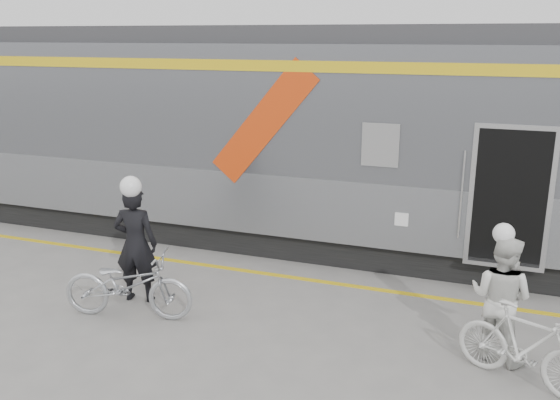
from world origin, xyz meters
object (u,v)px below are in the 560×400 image
at_px(bicycle_left, 128,285).
at_px(woman, 501,298).
at_px(man, 136,244).
at_px(bicycle_right, 526,347).

height_order(bicycle_left, woman, woman).
distance_m(man, bicycle_left, 0.71).
xyz_separation_m(man, bicycle_right, (5.49, -0.47, -0.41)).
xyz_separation_m(woman, bicycle_right, (0.30, -0.55, -0.32)).
xyz_separation_m(bicycle_left, woman, (4.99, 0.63, 0.31)).
relative_size(man, bicycle_right, 1.11).
distance_m(man, woman, 5.19).
bearing_deg(woman, bicycle_right, 142.04).
distance_m(woman, bicycle_right, 0.70).
bearing_deg(bicycle_left, bicycle_right, -101.07).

